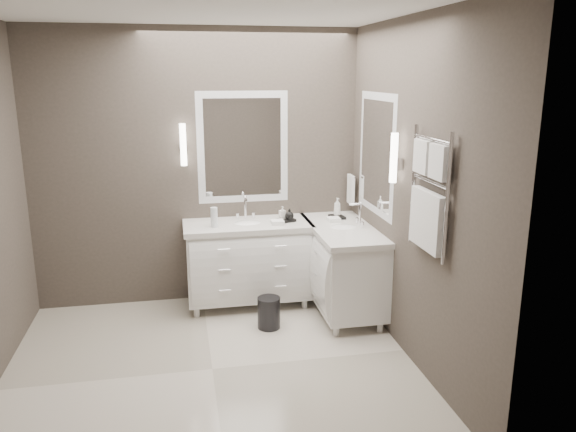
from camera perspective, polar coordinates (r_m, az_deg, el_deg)
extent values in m
cube|color=beige|center=(4.63, -7.69, -15.20)|extent=(3.20, 3.00, 0.01)
cube|color=white|center=(4.06, -9.05, 20.38)|extent=(3.20, 3.00, 0.01)
cube|color=#453D37|center=(5.61, -9.17, 4.75)|extent=(3.20, 0.01, 2.70)
cube|color=#453D37|center=(2.69, -6.54, -5.67)|extent=(3.20, 0.01, 2.70)
cube|color=#453D37|center=(4.50, 12.53, 2.25)|extent=(0.01, 3.00, 2.70)
cube|color=white|center=(5.59, -4.06, -4.65)|extent=(1.20, 0.55, 0.70)
cube|color=silver|center=(5.48, -4.13, -0.94)|extent=(1.24, 0.59, 0.05)
ellipsoid|color=white|center=(5.49, -4.13, -1.09)|extent=(0.36, 0.28, 0.12)
cylinder|color=white|center=(5.60, -4.36, 0.82)|extent=(0.02, 0.02, 0.22)
cube|color=white|center=(5.47, 5.55, -5.14)|extent=(0.55, 1.20, 0.70)
cube|color=silver|center=(5.35, 5.65, -1.35)|extent=(0.59, 1.24, 0.05)
ellipsoid|color=white|center=(5.36, 5.64, -1.51)|extent=(0.36, 0.28, 0.12)
cylinder|color=white|center=(5.37, 7.32, 0.13)|extent=(0.02, 0.02, 0.22)
cube|color=white|center=(5.60, -4.61, 6.94)|extent=(0.90, 0.02, 1.10)
cube|color=white|center=(5.60, -4.61, 6.94)|extent=(0.77, 0.02, 0.96)
cube|color=white|center=(5.19, 8.96, 6.24)|extent=(0.02, 0.90, 1.10)
cube|color=white|center=(5.19, 8.96, 6.24)|extent=(0.02, 0.90, 0.96)
cube|color=white|center=(5.50, -10.58, 6.61)|extent=(0.05, 0.05, 0.10)
cylinder|color=white|center=(5.49, -10.60, 7.13)|extent=(0.06, 0.06, 0.40)
cube|color=white|center=(4.64, 10.67, 5.20)|extent=(0.05, 0.05, 0.10)
cylinder|color=white|center=(4.63, 10.70, 5.81)|extent=(0.06, 0.06, 0.40)
cylinder|color=white|center=(5.75, 6.53, 4.06)|extent=(0.02, 0.22, 0.02)
cube|color=white|center=(5.77, 6.40, 2.69)|extent=(0.03, 0.17, 0.30)
cylinder|color=white|center=(3.87, 15.90, 1.59)|extent=(0.03, 0.03, 0.90)
cylinder|color=white|center=(4.35, 12.65, 3.18)|extent=(0.03, 0.03, 0.90)
cube|color=white|center=(3.95, 15.12, 5.31)|extent=(0.06, 0.22, 0.24)
cube|color=white|center=(4.18, 13.55, 5.88)|extent=(0.06, 0.22, 0.24)
cube|color=white|center=(4.15, 13.94, -0.41)|extent=(0.06, 0.46, 0.42)
cylinder|color=black|center=(5.19, -1.96, -9.79)|extent=(0.26, 0.26, 0.29)
cube|color=black|center=(5.51, -0.22, -0.43)|extent=(0.20, 0.17, 0.03)
cube|color=black|center=(5.66, 5.00, -0.09)|extent=(0.15, 0.18, 0.03)
cylinder|color=silver|center=(5.34, -7.52, -0.13)|extent=(0.08, 0.08, 0.19)
imported|color=white|center=(5.50, -0.57, 0.36)|extent=(0.07, 0.07, 0.12)
imported|color=black|center=(5.47, 0.15, 0.20)|extent=(0.10, 0.10, 0.11)
imported|color=white|center=(5.63, 5.03, 0.93)|extent=(0.08, 0.08, 0.18)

